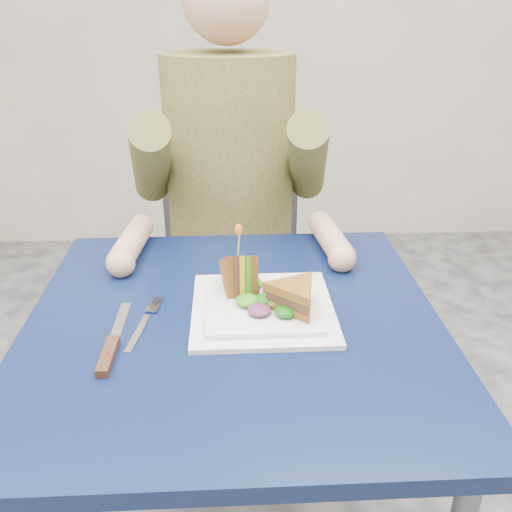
{
  "coord_description": "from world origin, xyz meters",
  "views": [
    {
      "loc": [
        -0.0,
        -0.83,
        1.26
      ],
      "look_at": [
        0.04,
        0.07,
        0.82
      ],
      "focal_mm": 38.0,
      "sensor_mm": 36.0,
      "label": 1
    }
  ],
  "objects": [
    {
      "name": "lettuce_spill",
      "position": [
        0.06,
        0.03,
        0.76
      ],
      "size": [
        0.15,
        0.13,
        0.02
      ],
      "primitive_type": null,
      "color": "#337A14",
      "rests_on": "plate"
    },
    {
      "name": "toothpick_frill",
      "position": [
        0.01,
        0.07,
        0.88
      ],
      "size": [
        0.01,
        0.01,
        0.02
      ],
      "primitive_type": "ellipsoid",
      "color": "orange",
      "rests_on": "sandwich_upright"
    },
    {
      "name": "diner",
      "position": [
        -0.0,
        0.56,
        0.91
      ],
      "size": [
        0.54,
        0.59,
        0.74
      ],
      "color": "brown",
      "rests_on": "chair"
    },
    {
      "name": "chair",
      "position": [
        0.0,
        0.67,
        0.54
      ],
      "size": [
        0.42,
        0.4,
        0.93
      ],
      "color": "#47474C",
      "rests_on": "ground"
    },
    {
      "name": "toothpick",
      "position": [
        0.01,
        0.07,
        0.85
      ],
      "size": [
        0.01,
        0.01,
        0.06
      ],
      "primitive_type": "cylinder",
      "rotation": [
        0.14,
        0.07,
        0.0
      ],
      "color": "tan",
      "rests_on": "sandwich_upright"
    },
    {
      "name": "table",
      "position": [
        0.0,
        0.0,
        0.65
      ],
      "size": [
        0.75,
        0.75,
        0.73
      ],
      "color": "black",
      "rests_on": "ground"
    },
    {
      "name": "plate",
      "position": [
        0.05,
        0.02,
        0.74
      ],
      "size": [
        0.26,
        0.26,
        0.02
      ],
      "color": "white",
      "rests_on": "table"
    },
    {
      "name": "fork",
      "position": [
        -0.16,
        -0.01,
        0.73
      ],
      "size": [
        0.05,
        0.18,
        0.01
      ],
      "color": "silver",
      "rests_on": "table"
    },
    {
      "name": "onion_ring",
      "position": [
        0.07,
        0.03,
        0.77
      ],
      "size": [
        0.04,
        0.04,
        0.02
      ],
      "primitive_type": "torus",
      "rotation": [
        0.44,
        0.0,
        0.0
      ],
      "color": "#9E4C7A",
      "rests_on": "plate"
    },
    {
      "name": "sandwich_flat",
      "position": [
        0.11,
        -0.0,
        0.78
      ],
      "size": [
        0.17,
        0.17,
        0.05
      ],
      "color": "brown",
      "rests_on": "plate"
    },
    {
      "name": "knife",
      "position": [
        -0.2,
        -0.09,
        0.74
      ],
      "size": [
        0.02,
        0.22,
        0.02
      ],
      "color": "silver",
      "rests_on": "table"
    },
    {
      "name": "sandwich_upright",
      "position": [
        0.01,
        0.07,
        0.78
      ],
      "size": [
        0.08,
        0.13,
        0.13
      ],
      "color": "brown",
      "rests_on": "plate"
    }
  ]
}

